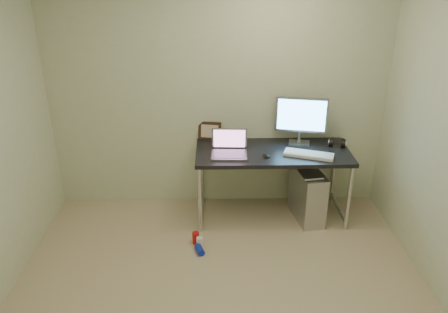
% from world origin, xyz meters
% --- Properties ---
extents(floor, '(3.50, 3.50, 0.00)m').
position_xyz_m(floor, '(0.00, 0.00, 0.00)').
color(floor, tan).
rests_on(floor, ground).
extents(wall_back, '(3.50, 0.02, 2.50)m').
position_xyz_m(wall_back, '(0.00, 1.75, 1.25)').
color(wall_back, beige).
rests_on(wall_back, ground).
extents(desk, '(1.55, 0.68, 0.75)m').
position_xyz_m(desk, '(0.55, 1.41, 0.67)').
color(desk, black).
rests_on(desk, ground).
extents(tower_computer, '(0.32, 0.56, 0.58)m').
position_xyz_m(tower_computer, '(0.92, 1.35, 0.27)').
color(tower_computer, silver).
rests_on(tower_computer, ground).
extents(cable_a, '(0.01, 0.16, 0.69)m').
position_xyz_m(cable_a, '(0.87, 1.70, 0.40)').
color(cable_a, black).
rests_on(cable_a, ground).
extents(cable_b, '(0.02, 0.11, 0.71)m').
position_xyz_m(cable_b, '(0.96, 1.68, 0.38)').
color(cable_b, black).
rests_on(cable_b, ground).
extents(can_red, '(0.08, 0.08, 0.12)m').
position_xyz_m(can_red, '(-0.23, 0.90, 0.06)').
color(can_red, red).
rests_on(can_red, ground).
extents(can_white, '(0.08, 0.08, 0.11)m').
position_xyz_m(can_white, '(-0.19, 0.83, 0.06)').
color(can_white, white).
rests_on(can_white, ground).
extents(can_blue, '(0.10, 0.14, 0.07)m').
position_xyz_m(can_blue, '(-0.19, 0.75, 0.03)').
color(can_blue, '#1429BD').
rests_on(can_blue, ground).
extents(laptop, '(0.36, 0.30, 0.24)m').
position_xyz_m(laptop, '(0.11, 1.34, 0.81)').
color(laptop, '#9D9EA4').
rests_on(laptop, desk).
extents(monitor, '(0.53, 0.19, 0.50)m').
position_xyz_m(monitor, '(0.85, 1.60, 1.04)').
color(monitor, '#9D9EA4').
rests_on(monitor, desk).
extents(keyboard, '(0.50, 0.31, 0.03)m').
position_xyz_m(keyboard, '(0.89, 1.28, 0.76)').
color(keyboard, silver).
rests_on(keyboard, desk).
extents(mouse_right, '(0.11, 0.13, 0.04)m').
position_xyz_m(mouse_right, '(1.09, 1.32, 0.77)').
color(mouse_right, black).
rests_on(mouse_right, desk).
extents(mouse_left, '(0.09, 0.11, 0.03)m').
position_xyz_m(mouse_left, '(0.47, 1.27, 0.77)').
color(mouse_left, black).
rests_on(mouse_left, desk).
extents(headphones, '(0.19, 0.11, 0.11)m').
position_xyz_m(headphones, '(1.23, 1.52, 0.78)').
color(headphones, black).
rests_on(headphones, desk).
extents(picture_frame, '(0.25, 0.11, 0.20)m').
position_xyz_m(picture_frame, '(-0.09, 1.73, 0.85)').
color(picture_frame, black).
rests_on(picture_frame, desk).
extents(webcam, '(0.04, 0.03, 0.12)m').
position_xyz_m(webcam, '(0.11, 1.71, 0.84)').
color(webcam, silver).
rests_on(webcam, desk).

